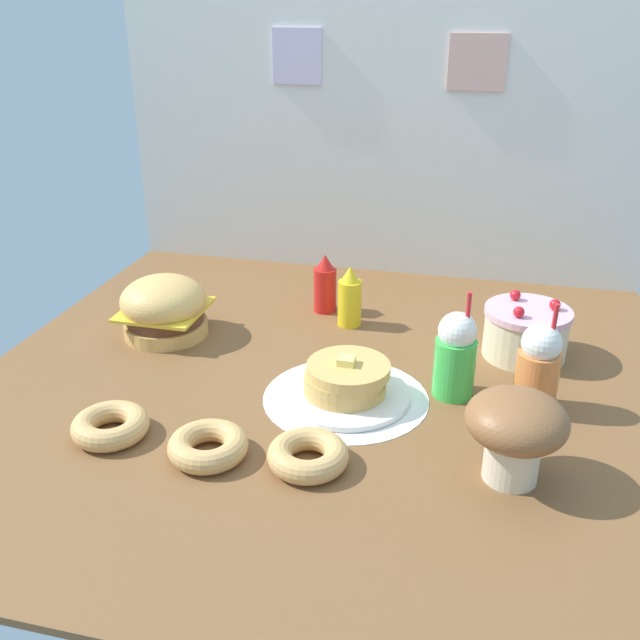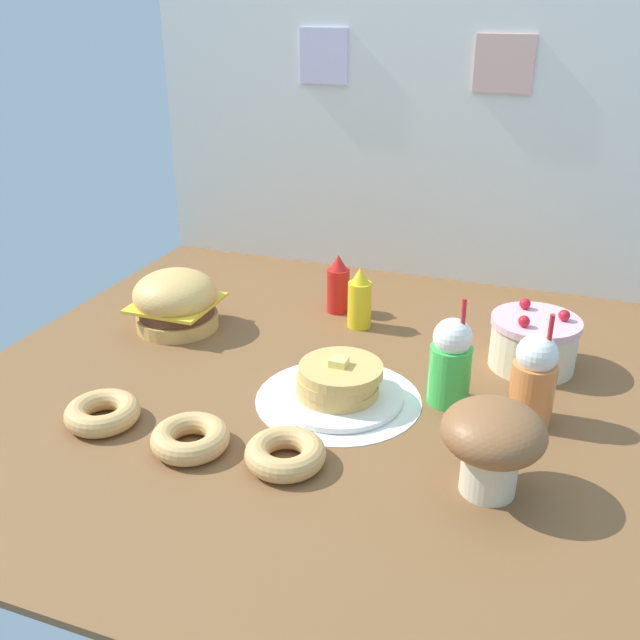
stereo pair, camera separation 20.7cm
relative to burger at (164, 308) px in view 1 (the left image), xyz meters
The scene contains 14 objects.
ground_plane 0.62m from the burger, 18.16° to the right, with size 2.03×1.95×0.02m, color brown.
back_wall 1.07m from the burger, 53.37° to the left, with size 2.03×0.04×1.08m.
doily_mat 0.72m from the burger, 21.43° to the right, with size 0.47×0.47×0.00m, color white.
burger is the anchor object (origin of this frame).
pancake_stack 0.72m from the burger, 21.44° to the right, with size 0.36×0.36×0.13m.
layer_cake 1.16m from the burger, ahead, with size 0.26×0.26×0.19m.
ketchup_bottle 0.57m from the burger, 34.02° to the left, with size 0.08×0.08×0.21m.
mustard_bottle 0.62m from the burger, 20.83° to the left, with size 0.08×0.08×0.21m.
cream_soda_cup 0.97m from the burger, ahead, with size 0.12×0.12×0.32m.
orange_float_cup 1.19m from the burger, ahead, with size 0.12×0.12×0.32m.
donut_pink_glaze 0.60m from the burger, 78.40° to the right, with size 0.20×0.20×0.06m.
donut_chocolate 0.73m from the burger, 56.98° to the right, with size 0.20×0.20×0.06m.
donut_vanilla 0.88m from the burger, 42.48° to the right, with size 0.20×0.20×0.06m.
mushroom_stool 1.23m from the burger, 25.12° to the right, with size 0.23×0.23×0.22m.
Camera 1 is at (0.42, -1.74, 1.02)m, focal length 39.34 mm.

